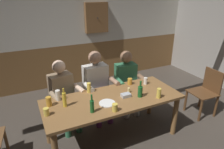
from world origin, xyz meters
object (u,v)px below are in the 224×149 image
at_px(pint_glass_4, 159,93).
at_px(pint_glass_7, 115,108).
at_px(pint_glass_0, 89,88).
at_px(wall_dart_cabinet, 96,18).
at_px(pint_glass_2, 49,101).
at_px(bottle_2, 92,106).
at_px(pint_glass_6, 46,112).
at_px(bottle_1, 140,91).
at_px(pint_glass_3, 130,81).
at_px(plate_0, 107,103).
at_px(chair_empty_far_end, 206,91).
at_px(table_candle, 129,90).
at_px(pint_glass_1, 58,95).
at_px(bottle_0, 64,99).
at_px(dining_table, 113,104).
at_px(person_1, 97,83).
at_px(pint_glass_5, 145,81).
at_px(person_0, 63,92).
at_px(condiment_caddy, 126,95).
at_px(person_2, 127,79).

xyz_separation_m(pint_glass_4, pint_glass_7, (-0.75, -0.04, -0.02)).
bearing_deg(pint_glass_4, pint_glass_0, 144.80).
bearing_deg(wall_dart_cabinet, pint_glass_2, -126.95).
distance_m(bottle_2, pint_glass_6, 0.58).
height_order(bottle_1, pint_glass_3, bottle_1).
distance_m(plate_0, bottle_2, 0.30).
height_order(chair_empty_far_end, table_candle, chair_empty_far_end).
xyz_separation_m(chair_empty_far_end, pint_glass_1, (-2.65, 0.39, 0.34)).
height_order(chair_empty_far_end, bottle_0, bottle_0).
xyz_separation_m(pint_glass_2, pint_glass_3, (1.36, 0.12, -0.02)).
xyz_separation_m(dining_table, plate_0, (-0.15, -0.11, 0.10)).
distance_m(person_1, pint_glass_5, 0.85).
xyz_separation_m(person_0, pint_glass_0, (0.34, -0.31, 0.15)).
bearing_deg(person_1, bottle_1, 111.83).
bearing_deg(chair_empty_far_end, dining_table, 90.00).
relative_size(dining_table, bottle_0, 7.41).
xyz_separation_m(pint_glass_1, pint_glass_6, (-0.22, -0.32, -0.03)).
bearing_deg(chair_empty_far_end, pint_glass_1, 84.62).
distance_m(table_candle, condiment_caddy, 0.15).
bearing_deg(person_1, pint_glass_1, 22.36).
distance_m(pint_glass_3, pint_glass_6, 1.47).
xyz_separation_m(person_0, table_candle, (0.90, -0.59, 0.11)).
bearing_deg(pint_glass_5, pint_glass_7, -148.36).
relative_size(plate_0, pint_glass_2, 1.70).
xyz_separation_m(pint_glass_1, pint_glass_7, (0.62, -0.62, -0.02)).
distance_m(person_1, wall_dart_cabinet, 1.94).
bearing_deg(wall_dart_cabinet, pint_glass_0, -115.44).
height_order(person_1, pint_glass_3, person_1).
height_order(pint_glass_3, pint_glass_6, pint_glass_3).
distance_m(plate_0, pint_glass_1, 0.73).
distance_m(table_candle, plate_0, 0.47).
distance_m(dining_table, pint_glass_2, 0.93).
distance_m(pint_glass_2, wall_dart_cabinet, 2.69).
height_order(pint_glass_0, pint_glass_5, pint_glass_0).
xyz_separation_m(person_1, bottle_2, (-0.41, -0.88, 0.13)).
bearing_deg(pint_glass_6, person_1, 35.47).
height_order(plate_0, wall_dart_cabinet, wall_dart_cabinet).
xyz_separation_m(person_1, pint_glass_5, (0.71, -0.46, 0.09)).
bearing_deg(condiment_caddy, bottle_2, -164.19).
distance_m(person_2, pint_glass_1, 1.41).
bearing_deg(chair_empty_far_end, condiment_caddy, 91.28).
relative_size(person_0, pint_glass_4, 7.96).
height_order(dining_table, condiment_caddy, condiment_caddy).
height_order(bottle_1, bottle_2, bottle_2).
distance_m(person_0, bottle_0, 0.60).
relative_size(person_1, pint_glass_2, 9.32).
relative_size(dining_table, pint_glass_2, 15.07).
distance_m(person_0, bottle_1, 1.27).
relative_size(pint_glass_0, pint_glass_2, 1.16).
relative_size(pint_glass_3, pint_glass_5, 0.90).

